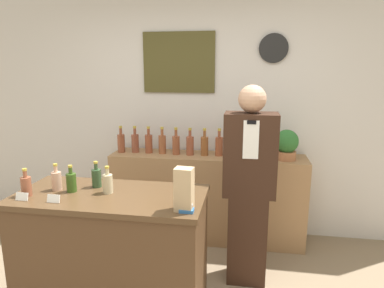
{
  "coord_description": "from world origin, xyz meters",
  "views": [
    {
      "loc": [
        0.55,
        -1.74,
        1.84
      ],
      "look_at": [
        0.08,
        1.1,
        1.2
      ],
      "focal_mm": 32.0,
      "sensor_mm": 36.0,
      "label": 1
    }
  ],
  "objects_px": {
    "potted_plant": "(287,144)",
    "paper_bag": "(184,190)",
    "shopkeeper": "(249,188)",
    "tape_dispenser": "(187,209)"
  },
  "relations": [
    {
      "from": "potted_plant",
      "to": "tape_dispenser",
      "type": "xyz_separation_m",
      "value": [
        -0.75,
        -1.45,
        -0.13
      ]
    },
    {
      "from": "shopkeeper",
      "to": "tape_dispenser",
      "type": "bearing_deg",
      "value": -116.22
    },
    {
      "from": "shopkeeper",
      "to": "potted_plant",
      "type": "relative_size",
      "value": 5.63
    },
    {
      "from": "potted_plant",
      "to": "tape_dispenser",
      "type": "height_order",
      "value": "potted_plant"
    },
    {
      "from": "potted_plant",
      "to": "paper_bag",
      "type": "xyz_separation_m",
      "value": [
        -0.77,
        -1.43,
        -0.01
      ]
    },
    {
      "from": "shopkeeper",
      "to": "paper_bag",
      "type": "bearing_deg",
      "value": -118.27
    },
    {
      "from": "tape_dispenser",
      "to": "paper_bag",
      "type": "bearing_deg",
      "value": 138.87
    },
    {
      "from": "potted_plant",
      "to": "tape_dispenser",
      "type": "distance_m",
      "value": 1.64
    },
    {
      "from": "potted_plant",
      "to": "paper_bag",
      "type": "distance_m",
      "value": 1.62
    },
    {
      "from": "tape_dispenser",
      "to": "shopkeeper",
      "type": "bearing_deg",
      "value": 63.78
    }
  ]
}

